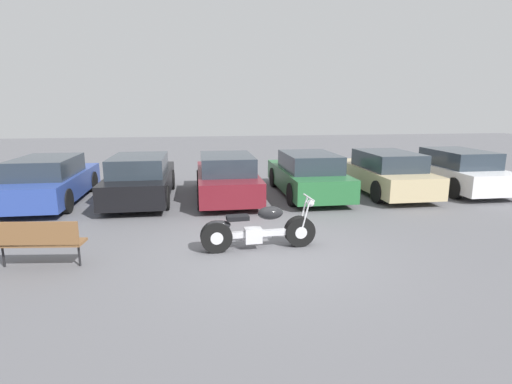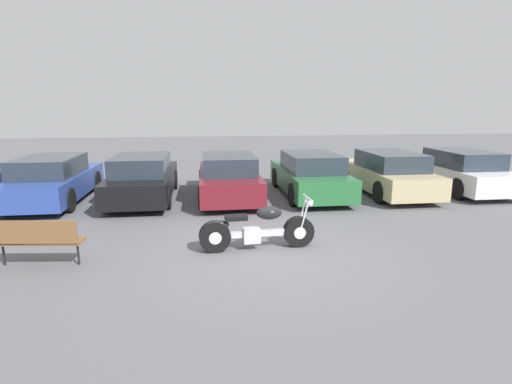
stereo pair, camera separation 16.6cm
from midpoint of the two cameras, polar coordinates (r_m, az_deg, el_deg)
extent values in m
plane|color=slate|center=(7.96, 2.77, -8.71)|extent=(60.00, 60.00, 0.00)
cylinder|color=black|center=(8.28, 6.67, -5.64)|extent=(0.63, 0.24, 0.62)
cylinder|color=silver|center=(8.28, 6.67, -5.64)|extent=(0.26, 0.23, 0.25)
cylinder|color=black|center=(7.95, -5.30, -6.38)|extent=(0.63, 0.24, 0.62)
cylinder|color=silver|center=(7.95, -5.30, -6.38)|extent=(0.26, 0.23, 0.25)
cube|color=silver|center=(8.07, 0.81, -5.93)|extent=(1.32, 0.19, 0.12)
cube|color=silver|center=(8.05, -0.03, -6.19)|extent=(0.35, 0.26, 0.30)
ellipsoid|color=black|center=(8.00, 2.49, -3.02)|extent=(0.54, 0.34, 0.27)
cube|color=black|center=(7.89, -2.25, -3.68)|extent=(0.45, 0.27, 0.09)
ellipsoid|color=black|center=(7.88, -4.97, -4.75)|extent=(0.49, 0.23, 0.20)
cylinder|color=silver|center=(8.12, 7.52, -3.41)|extent=(0.22, 0.05, 0.72)
cylinder|color=silver|center=(8.29, 7.14, -3.08)|extent=(0.22, 0.05, 0.72)
cylinder|color=silver|center=(8.14, 8.00, -0.81)|extent=(0.07, 0.62, 0.03)
sphere|color=silver|center=(8.18, 8.24, -1.62)|extent=(0.15, 0.15, 0.15)
cylinder|color=silver|center=(8.18, -1.87, -6.60)|extent=(1.31, 0.16, 0.08)
cylinder|color=black|center=(15.19, -31.35, 0.98)|extent=(0.20, 0.67, 0.67)
cube|color=#2D479E|center=(13.39, -26.48, 0.98)|extent=(1.75, 4.52, 0.66)
cube|color=#28333D|center=(13.05, -27.11, 3.31)|extent=(1.54, 2.35, 0.53)
cylinder|color=black|center=(15.00, -27.66, 1.25)|extent=(0.20, 0.67, 0.67)
cylinder|color=black|center=(14.51, -21.62, 1.47)|extent=(0.20, 0.67, 0.67)
cylinder|color=black|center=(12.46, -31.99, -1.23)|extent=(0.20, 0.67, 0.67)
cylinder|color=black|center=(11.87, -24.83, -1.07)|extent=(0.20, 0.67, 0.67)
cube|color=black|center=(12.76, -15.40, 1.34)|extent=(1.75, 4.52, 0.66)
cube|color=#28333D|center=(12.40, -15.72, 3.80)|extent=(1.54, 2.35, 0.53)
cylinder|color=black|center=(14.28, -17.85, 1.59)|extent=(0.20, 0.67, 0.67)
cylinder|color=black|center=(14.07, -11.31, 1.79)|extent=(0.20, 0.67, 0.67)
cylinder|color=black|center=(11.60, -20.26, -0.98)|extent=(0.20, 0.67, 0.67)
cylinder|color=black|center=(11.34, -12.21, -0.78)|extent=(0.20, 0.67, 0.67)
cube|color=maroon|center=(12.51, -3.61, 1.55)|extent=(1.75, 4.52, 0.66)
cube|color=#28333D|center=(12.15, -3.56, 4.08)|extent=(1.54, 2.35, 0.53)
cylinder|color=black|center=(13.90, -7.34, 1.80)|extent=(0.20, 0.67, 0.67)
cylinder|color=black|center=(13.99, -0.65, 1.97)|extent=(0.20, 0.67, 0.67)
cylinder|color=black|center=(11.15, -7.29, -0.81)|extent=(0.20, 0.67, 0.67)
cylinder|color=black|center=(11.27, 1.03, -0.58)|extent=(0.20, 0.67, 0.67)
cube|color=#286B38|center=(12.99, 7.92, 1.86)|extent=(1.75, 4.52, 0.66)
cube|color=#28333D|center=(12.64, 8.32, 4.29)|extent=(1.54, 2.35, 0.53)
cylinder|color=black|center=(14.19, 3.23, 2.10)|extent=(0.20, 0.67, 0.67)
cylinder|color=black|center=(14.57, 9.55, 2.22)|extent=(0.20, 0.67, 0.67)
cylinder|color=black|center=(11.50, 5.79, -0.38)|extent=(0.20, 0.67, 0.67)
cylinder|color=black|center=(11.97, 13.41, -0.15)|extent=(0.20, 0.67, 0.67)
cube|color=#C6B284|center=(13.88, 18.38, 2.01)|extent=(1.75, 4.52, 0.66)
cube|color=#28333D|center=(13.55, 19.04, 4.29)|extent=(1.54, 2.35, 0.53)
cylinder|color=black|center=(14.86, 13.18, 2.26)|extent=(0.20, 0.67, 0.67)
cylinder|color=black|center=(15.50, 18.84, 2.33)|extent=(0.20, 0.67, 0.67)
cylinder|color=black|center=(12.33, 17.69, -0.04)|extent=(0.20, 0.67, 0.67)
cylinder|color=black|center=(13.10, 24.17, 0.16)|extent=(0.20, 0.67, 0.67)
cube|color=white|center=(15.32, 26.94, 2.22)|extent=(1.75, 4.52, 0.66)
cube|color=#28333D|center=(15.02, 27.74, 4.27)|extent=(1.54, 2.35, 0.53)
cylinder|color=black|center=(16.09, 21.71, 2.46)|extent=(0.20, 0.67, 0.67)
cylinder|color=black|center=(16.94, 26.54, 2.49)|extent=(0.20, 0.67, 0.67)
cylinder|color=black|center=(13.75, 27.29, 0.40)|extent=(0.20, 0.67, 0.67)
cylinder|color=black|center=(14.74, 32.52, 0.55)|extent=(0.20, 0.67, 0.67)
cube|color=brown|center=(8.19, -28.02, -6.25)|extent=(1.58, 0.58, 0.05)
cube|color=brown|center=(7.98, -28.76, -5.14)|extent=(1.54, 0.22, 0.44)
cylinder|color=black|center=(8.58, -31.89, -7.44)|extent=(0.04, 0.04, 0.45)
cylinder|color=black|center=(7.97, -23.51, -7.99)|extent=(0.04, 0.04, 0.45)
camera|label=1|loc=(0.08, -89.49, 0.11)|focal=28.00mm
camera|label=2|loc=(0.08, 90.51, -0.11)|focal=28.00mm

